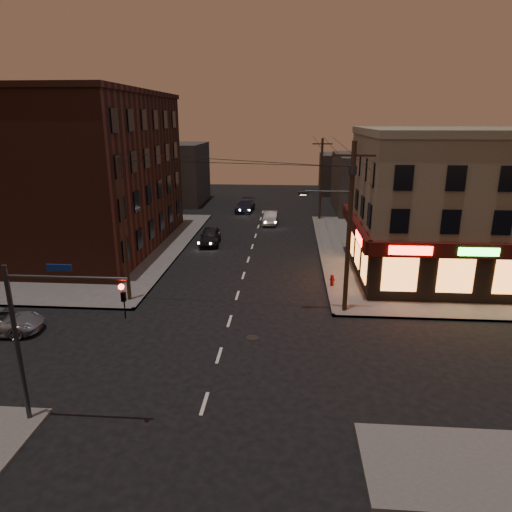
# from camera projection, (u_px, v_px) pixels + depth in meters

# --- Properties ---
(ground) EXTENTS (120.00, 120.00, 0.00)m
(ground) POSITION_uv_depth(u_px,v_px,m) (219.00, 355.00, 22.69)
(ground) COLOR black
(ground) RESTS_ON ground
(sidewalk_ne) EXTENTS (24.00, 28.00, 0.15)m
(sidewalk_ne) POSITION_uv_depth(u_px,v_px,m) (458.00, 253.00, 39.51)
(sidewalk_ne) COLOR #514F4C
(sidewalk_ne) RESTS_ON ground
(sidewalk_nw) EXTENTS (24.00, 28.00, 0.15)m
(sidewalk_nw) POSITION_uv_depth(u_px,v_px,m) (57.00, 245.00, 42.08)
(sidewalk_nw) COLOR #514F4C
(sidewalk_nw) RESTS_ON ground
(pizza_building) EXTENTS (15.85, 12.85, 10.50)m
(pizza_building) POSITION_uv_depth(u_px,v_px,m) (465.00, 204.00, 32.80)
(pizza_building) COLOR gray
(pizza_building) RESTS_ON sidewalk_ne
(brick_apartment) EXTENTS (12.00, 20.00, 13.00)m
(brick_apartment) POSITION_uv_depth(u_px,v_px,m) (86.00, 173.00, 39.92)
(brick_apartment) COLOR #452016
(brick_apartment) RESTS_ON sidewalk_nw
(bg_building_ne_a) EXTENTS (10.00, 12.00, 7.00)m
(bg_building_ne_a) POSITION_uv_depth(u_px,v_px,m) (376.00, 183.00, 56.92)
(bg_building_ne_a) COLOR #3F3D3A
(bg_building_ne_a) RESTS_ON ground
(bg_building_nw) EXTENTS (9.00, 10.00, 8.00)m
(bg_building_nw) POSITION_uv_depth(u_px,v_px,m) (171.00, 173.00, 62.52)
(bg_building_nw) COLOR #3F3D3A
(bg_building_nw) RESTS_ON ground
(bg_building_ne_b) EXTENTS (8.00, 8.00, 6.00)m
(bg_building_ne_b) POSITION_uv_depth(u_px,v_px,m) (346.00, 174.00, 70.56)
(bg_building_ne_b) COLOR #3F3D3A
(bg_building_ne_b) RESTS_ON ground
(utility_pole_main) EXTENTS (4.20, 0.44, 10.00)m
(utility_pole_main) POSITION_uv_depth(u_px,v_px,m) (348.00, 219.00, 26.07)
(utility_pole_main) COLOR #382619
(utility_pole_main) RESTS_ON sidewalk_ne
(utility_pole_far) EXTENTS (0.26, 0.26, 9.00)m
(utility_pole_far) POSITION_uv_depth(u_px,v_px,m) (321.00, 179.00, 51.38)
(utility_pole_far) COLOR #382619
(utility_pole_far) RESTS_ON sidewalk_ne
(utility_pole_west) EXTENTS (0.24, 0.24, 9.00)m
(utility_pole_west) POSITION_uv_depth(u_px,v_px,m) (124.00, 231.00, 28.02)
(utility_pole_west) COLOR #382619
(utility_pole_west) RESTS_ON sidewalk_nw
(traffic_signal) EXTENTS (4.49, 0.32, 6.47)m
(traffic_signal) POSITION_uv_depth(u_px,v_px,m) (41.00, 324.00, 16.54)
(traffic_signal) COLOR #333538
(traffic_signal) RESTS_ON ground
(sedan_near) EXTENTS (2.09, 4.56, 1.51)m
(sedan_near) POSITION_uv_depth(u_px,v_px,m) (210.00, 236.00, 42.46)
(sedan_near) COLOR black
(sedan_near) RESTS_ON ground
(sedan_mid) EXTENTS (1.62, 4.27, 1.39)m
(sedan_mid) POSITION_uv_depth(u_px,v_px,m) (271.00, 218.00, 50.48)
(sedan_mid) COLOR slate
(sedan_mid) RESTS_ON ground
(sedan_far) EXTENTS (2.36, 5.06, 1.43)m
(sedan_far) POSITION_uv_depth(u_px,v_px,m) (245.00, 206.00, 57.17)
(sedan_far) COLOR #181C31
(sedan_far) RESTS_ON ground
(fire_hydrant) EXTENTS (0.37, 0.37, 0.81)m
(fire_hydrant) POSITION_uv_depth(u_px,v_px,m) (332.00, 280.00, 31.56)
(fire_hydrant) COLOR maroon
(fire_hydrant) RESTS_ON sidewalk_ne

